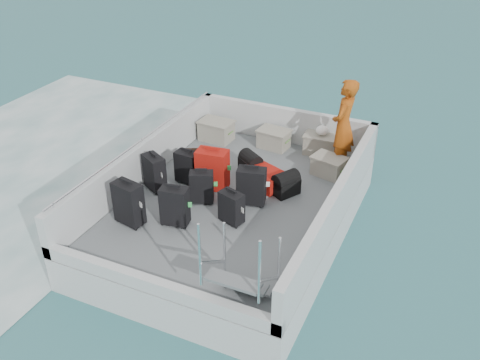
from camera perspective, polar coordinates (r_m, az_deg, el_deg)
The scene contains 24 objects.
ground at distance 9.24m, azimuth -0.68°, elevation -5.34°, with size 160.00×160.00×0.00m, color #1B5D5F.
wake_foam at distance 11.80m, azimuth -22.28°, elevation 0.77°, with size 10.00×10.00×0.00m, color white.
ferry_hull at distance 9.07m, azimuth -0.69°, elevation -3.80°, with size 3.60×5.00×0.60m, color silver.
deck at distance 8.90m, azimuth -0.70°, elevation -2.16°, with size 3.30×4.70×0.02m, color slate.
deck_fittings at distance 8.32m, azimuth 0.50°, elevation -1.58°, with size 3.60×5.00×0.90m.
suitcase_0 at distance 8.32m, azimuth -11.79°, elevation -2.50°, with size 0.46×0.26×0.70m, color black.
suitcase_1 at distance 9.14m, azimuth -9.11°, elevation 0.74°, with size 0.42×0.24×0.63m, color black.
suitcase_2 at distance 9.28m, azimuth -5.62°, elevation 1.35°, with size 0.40×0.24×0.58m, color black.
suitcase_3 at distance 8.20m, azimuth -6.98°, elevation -2.83°, with size 0.42×0.24×0.64m, color black.
suitcase_4 at distance 8.70m, azimuth -4.11°, elevation -0.80°, with size 0.38×0.22×0.56m, color black.
suitcase_5 at distance 9.03m, azimuth -2.95°, elevation 1.09°, with size 0.52×0.31×0.72m, color #B2160D.
suitcase_6 at distance 8.21m, azimuth -0.92°, elevation -2.98°, with size 0.38×0.22×0.53m, color black.
suitcase_7 at distance 8.63m, azimuth 1.22°, elevation -0.70°, with size 0.46×0.26×0.64m, color black.
suitcase_8 at distance 9.24m, azimuth 2.66°, elevation 0.27°, with size 0.47×0.71×0.28m, color #B2160D.
duffel_0 at distance 9.72m, azimuth -4.60°, elevation 1.98°, with size 0.51×0.30×0.32m, color black, non-canonical shape.
duffel_1 at distance 9.57m, azimuth 1.15°, elevation 1.58°, with size 0.42×0.30×0.32m, color black, non-canonical shape.
duffel_2 at distance 9.00m, azimuth 4.90°, elevation -0.59°, with size 0.43×0.30×0.32m, color black, non-canonical shape.
crate_0 at distance 10.78m, azimuth -2.54°, elevation 5.23°, with size 0.63×0.43×0.38m, color gray.
crate_1 at distance 10.49m, azimuth 3.62°, elevation 4.34°, with size 0.57×0.39×0.34m, color gray.
crate_2 at distance 10.36m, azimuth 8.63°, elevation 3.75°, with size 0.60×0.42×0.36m, color gray.
crate_3 at distance 9.65m, azimuth 9.43°, elevation 1.41°, with size 0.54×0.38×0.33m, color gray.
yellow_bag at distance 9.74m, azimuth 11.09°, elevation 1.19°, with size 0.28×0.26×0.22m, color gold.
white_bag at distance 10.24m, azimuth 8.75°, elevation 5.11°, with size 0.24×0.24×0.18m, color white.
passenger at distance 9.61m, azimuth 10.96°, elevation 5.72°, with size 0.63×0.40×1.70m, color orange.
Camera 1 is at (3.21, -6.75, 5.44)m, focal length 40.00 mm.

